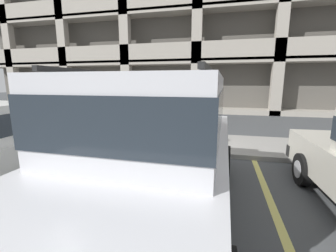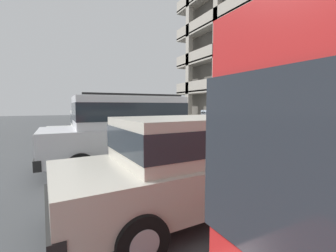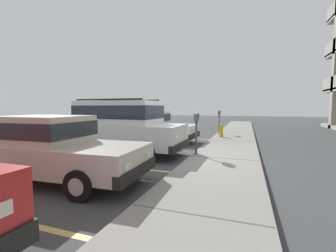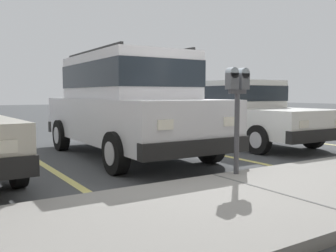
{
  "view_description": "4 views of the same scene",
  "coord_description": "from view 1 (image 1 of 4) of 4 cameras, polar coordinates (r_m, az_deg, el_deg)",
  "views": [
    {
      "loc": [
        0.81,
        -5.41,
        1.89
      ],
      "look_at": [
        -0.36,
        -0.61,
        0.93
      ],
      "focal_mm": 24.0,
      "sensor_mm": 36.0,
      "label": 1
    },
    {
      "loc": [
        6.21,
        -4.4,
        1.72
      ],
      "look_at": [
        -0.47,
        -1.02,
        1.05
      ],
      "focal_mm": 24.0,
      "sensor_mm": 36.0,
      "label": 2
    },
    {
      "loc": [
        7.22,
        1.98,
        1.74
      ],
      "look_at": [
        -0.49,
        -0.75,
        1.06
      ],
      "focal_mm": 24.0,
      "sensor_mm": 36.0,
      "label": 3
    },
    {
      "loc": [
        3.23,
        4.15,
        1.22
      ],
      "look_at": [
        0.07,
        -0.84,
        0.71
      ],
      "focal_mm": 40.0,
      "sensor_mm": 36.0,
      "label": 4
    }
  ],
  "objects": [
    {
      "name": "ground_plane",
      "position": [
        5.8,
        4.92,
        -8.59
      ],
      "size": [
        80.0,
        80.0,
        0.1
      ],
      "color": "#444749"
    },
    {
      "name": "sidewalk",
      "position": [
        7.0,
        6.57,
        -4.23
      ],
      "size": [
        40.0,
        2.2,
        0.12
      ],
      "color": "gray",
      "rests_on": "ground_plane"
    },
    {
      "name": "parking_stall_lines",
      "position": [
        4.51,
        23.63,
        -14.77
      ],
      "size": [
        13.17,
        4.8,
        0.01
      ],
      "color": "#DBD16B",
      "rests_on": "ground_plane"
    },
    {
      "name": "silver_suv",
      "position": [
        3.15,
        -2.02,
        -3.81
      ],
      "size": [
        2.06,
        4.8,
        2.03
      ],
      "rotation": [
        0.0,
        0.0,
        -0.01
      ],
      "color": "silver",
      "rests_on": "ground_plane"
    },
    {
      "name": "parking_meter_near",
      "position": [
        5.9,
        2.81,
        4.32
      ],
      "size": [
        0.35,
        0.12,
        1.46
      ],
      "color": "#47474C",
      "rests_on": "sidewalk"
    },
    {
      "name": "fire_hydrant",
      "position": [
        8.7,
        -30.99,
        -0.02
      ],
      "size": [
        0.3,
        0.3,
        0.7
      ],
      "color": "gold",
      "rests_on": "sidewalk"
    }
  ]
}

